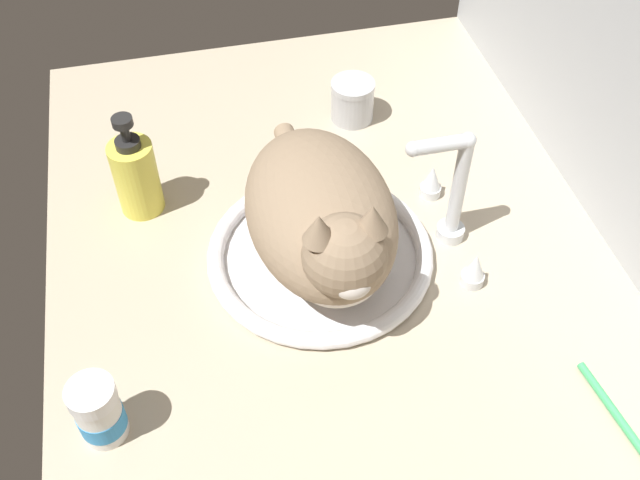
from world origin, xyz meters
The scene contains 8 objects.
countertop centered at (0.00, 0.00, 1.50)cm, with size 119.56×78.00×3.00cm, color #B7A88E.
sink_basin centered at (-4.84, -1.58, 4.04)cm, with size 31.47×31.47×2.37cm.
faucet centered at (-4.84, 16.87, 10.49)cm, with size 20.75×10.26×19.09cm.
cat centered at (-2.96, -1.56, 13.03)cm, with size 40.94×19.71×19.12cm.
metal_jar centered at (-34.20, 10.77, 6.53)cm, with size 7.23×7.23×7.03cm.
soap_pump_bottle centered at (-20.95, -24.94, 9.31)cm, with size 6.38×6.38×16.71cm.
pill_bottle centered at (15.09, -31.70, 7.31)cm, with size 5.48×5.48×9.29cm.
toothbrush centered at (29.49, 27.16, 3.61)cm, with size 18.98×3.56×1.70cm.
Camera 1 is at (60.23, -16.78, 81.59)cm, focal length 41.31 mm.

